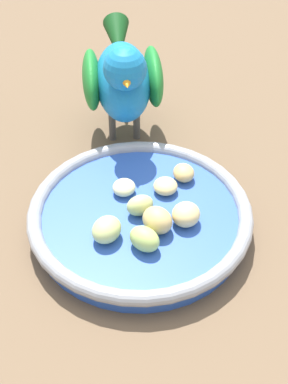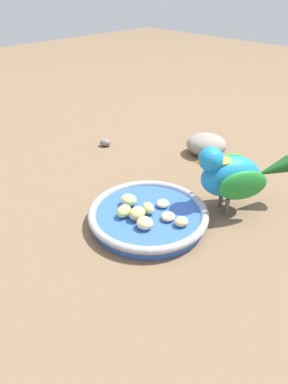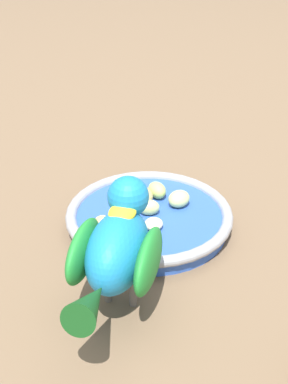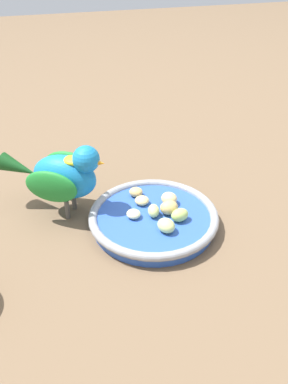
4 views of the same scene
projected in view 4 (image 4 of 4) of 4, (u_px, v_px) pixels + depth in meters
name	position (u px, v px, depth m)	size (l,w,h in m)	color
ground_plane	(153.00, 226.00, 0.79)	(4.00, 4.00, 0.00)	brown
feeding_bowl	(151.00, 217.00, 0.78)	(0.24, 0.24, 0.03)	#2D56B7
apple_piece_0	(150.00, 210.00, 0.77)	(0.03, 0.02, 0.02)	#C6D17A
apple_piece_1	(136.00, 192.00, 0.83)	(0.03, 0.02, 0.02)	tan
apple_piece_2	(142.00, 200.00, 0.80)	(0.03, 0.03, 0.02)	#E5C67F
apple_piece_3	(180.00, 215.00, 0.76)	(0.03, 0.02, 0.02)	#B2CC66
apple_piece_4	(134.00, 214.00, 0.77)	(0.03, 0.03, 0.01)	beige
apple_piece_5	(168.00, 206.00, 0.78)	(0.03, 0.03, 0.03)	tan
apple_piece_6	(166.00, 225.00, 0.73)	(0.03, 0.03, 0.02)	#C6D17A
apple_piece_7	(169.00, 199.00, 0.80)	(0.03, 0.03, 0.02)	#E5C67F
parrot	(62.00, 174.00, 0.78)	(0.15, 0.20, 0.15)	#59544C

